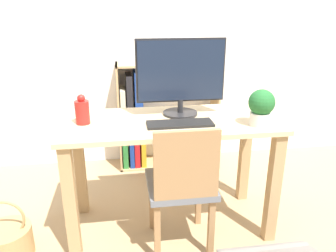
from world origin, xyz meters
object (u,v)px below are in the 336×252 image
object	(u,v)px
bookshelf	(148,119)
basket	(8,241)
potted_plant	(261,107)
vase	(82,111)
chair	(182,184)
keyboard	(180,124)
monitor	(181,74)

from	to	relation	value
bookshelf	basket	world-z (taller)	bookshelf
potted_plant	bookshelf	world-z (taller)	potted_plant
vase	chair	world-z (taller)	vase
vase	potted_plant	world-z (taller)	potted_plant
keyboard	potted_plant	distance (m)	0.49
potted_plant	basket	size ratio (longest dim) A/B	0.57
chair	bookshelf	distance (m)	1.21
monitor	chair	size ratio (longest dim) A/B	0.68
keyboard	bookshelf	world-z (taller)	bookshelf
keyboard	vase	bearing A→B (deg)	169.32
monitor	keyboard	xyz separation A→B (m)	(-0.04, -0.21, -0.26)
keyboard	bookshelf	size ratio (longest dim) A/B	0.41
potted_plant	chair	xyz separation A→B (m)	(-0.48, -0.07, -0.43)
bookshelf	keyboard	bearing A→B (deg)	-84.41
vase	basket	world-z (taller)	vase
vase	basket	bearing A→B (deg)	-159.80
vase	bookshelf	world-z (taller)	bookshelf
bookshelf	basket	size ratio (longest dim) A/B	2.53
vase	keyboard	bearing A→B (deg)	-10.68
monitor	basket	distance (m)	1.48
monitor	basket	bearing A→B (deg)	-165.97
chair	potted_plant	bearing A→B (deg)	13.00
monitor	vase	size ratio (longest dim) A/B	3.12
keyboard	bookshelf	xyz separation A→B (m)	(-0.10, 1.06, -0.32)
chair	bookshelf	size ratio (longest dim) A/B	0.86
basket	chair	bearing A→B (deg)	-4.17
basket	keyboard	bearing A→B (deg)	3.81
vase	potted_plant	xyz separation A→B (m)	(1.05, -0.19, 0.04)
vase	potted_plant	distance (m)	1.07
monitor	keyboard	bearing A→B (deg)	-100.62
vase	bookshelf	bearing A→B (deg)	63.43
potted_plant	chair	size ratio (longest dim) A/B	0.26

